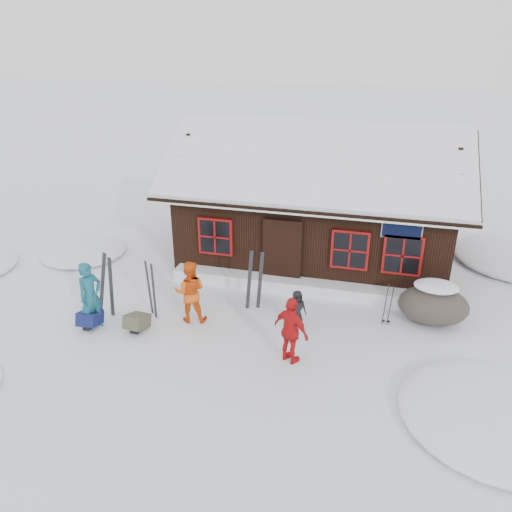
# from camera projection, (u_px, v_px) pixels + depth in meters

# --- Properties ---
(ground) EXTENTS (120.00, 120.00, 0.00)m
(ground) POSITION_uv_depth(u_px,v_px,m) (227.00, 324.00, 12.77)
(ground) COLOR white
(ground) RESTS_ON ground
(mountain_hut) EXTENTS (8.90, 6.09, 4.42)m
(mountain_hut) POSITION_uv_depth(u_px,v_px,m) (317.00, 209.00, 16.16)
(mountain_hut) COLOR black
(mountain_hut) RESTS_ON ground
(snow_drift) EXTENTS (7.60, 0.60, 0.35)m
(snow_drift) POSITION_uv_depth(u_px,v_px,m) (300.00, 285.00, 14.34)
(snow_drift) COLOR white
(snow_drift) RESTS_ON ground
(snow_mounds) EXTENTS (20.60, 13.20, 0.48)m
(snow_mounds) POSITION_uv_depth(u_px,v_px,m) (303.00, 298.00, 14.04)
(snow_mounds) COLOR white
(snow_mounds) RESTS_ON ground
(skier_teal) EXTENTS (0.62, 0.76, 1.78)m
(skier_teal) POSITION_uv_depth(u_px,v_px,m) (91.00, 296.00, 12.29)
(skier_teal) COLOR #155767
(skier_teal) RESTS_ON ground
(skier_orange_left) EXTENTS (0.93, 0.80, 1.66)m
(skier_orange_left) POSITION_uv_depth(u_px,v_px,m) (190.00, 292.00, 12.62)
(skier_orange_left) COLOR #E55410
(skier_orange_left) RESTS_ON ground
(skier_orange_right) EXTENTS (1.02, 0.82, 1.62)m
(skier_orange_right) POSITION_uv_depth(u_px,v_px,m) (291.00, 331.00, 11.03)
(skier_orange_right) COLOR red
(skier_orange_right) RESTS_ON ground
(skier_crouched) EXTENTS (0.59, 0.53, 1.00)m
(skier_crouched) POSITION_uv_depth(u_px,v_px,m) (297.00, 309.00, 12.48)
(skier_crouched) COLOR black
(skier_crouched) RESTS_ON ground
(boulder) EXTENTS (1.75, 1.31, 1.03)m
(boulder) POSITION_uv_depth(u_px,v_px,m) (433.00, 304.00, 12.68)
(boulder) COLOR #4C443D
(boulder) RESTS_ON ground
(ski_pair_left) EXTENTS (0.70, 0.28, 1.85)m
(ski_pair_left) POSITION_uv_depth(u_px,v_px,m) (107.00, 286.00, 12.77)
(ski_pair_left) COLOR black
(ski_pair_left) RESTS_ON ground
(ski_pair_mid) EXTENTS (0.34, 0.27, 1.57)m
(ski_pair_mid) POSITION_uv_depth(u_px,v_px,m) (151.00, 290.00, 12.90)
(ski_pair_mid) COLOR black
(ski_pair_mid) RESTS_ON ground
(ski_pair_right) EXTENTS (0.51, 0.15, 1.73)m
(ski_pair_right) POSITION_uv_depth(u_px,v_px,m) (255.00, 281.00, 13.18)
(ski_pair_right) COLOR black
(ski_pair_right) RESTS_ON ground
(ski_poles) EXTENTS (0.21, 0.10, 1.18)m
(ski_poles) POSITION_uv_depth(u_px,v_px,m) (388.00, 305.00, 12.56)
(ski_poles) COLOR black
(ski_poles) RESTS_ON ground
(backpack_blue) EXTENTS (0.53, 0.66, 0.34)m
(backpack_blue) POSITION_uv_depth(u_px,v_px,m) (90.00, 321.00, 12.61)
(backpack_blue) COLOR #121A50
(backpack_blue) RESTS_ON ground
(backpack_olive) EXTENTS (0.51, 0.65, 0.33)m
(backpack_olive) POSITION_uv_depth(u_px,v_px,m) (137.00, 324.00, 12.48)
(backpack_olive) COLOR #494934
(backpack_olive) RESTS_ON ground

